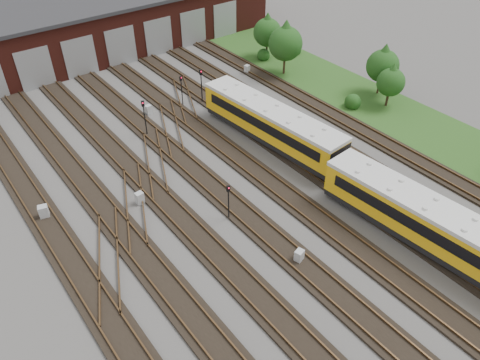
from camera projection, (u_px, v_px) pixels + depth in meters
ground at (302, 235)px, 33.25m from camera, size 120.00×120.00×0.00m
track_network at (295, 230)px, 33.47m from camera, size 30.40×70.00×0.33m
maintenance_shed at (75, 29)px, 56.24m from camera, size 51.00×12.50×6.35m
grass_verge at (369, 102)px, 48.59m from camera, size 8.00×55.00×0.05m
metro_train at (425, 221)px, 31.51m from camera, size 3.94×47.40×3.15m
signal_mast_0 at (228, 198)px, 33.35m from camera, size 0.26×0.24×3.11m
signal_mast_1 at (144, 114)px, 42.15m from camera, size 0.31×0.29×3.60m
signal_mast_2 at (181, 87)px, 46.92m from camera, size 0.27×0.25×3.16m
signal_mast_3 at (201, 82)px, 47.03m from camera, size 0.29×0.27×3.68m
relay_cabinet_0 at (44, 212)px, 34.30m from camera, size 0.80×0.73×1.12m
relay_cabinet_1 at (140, 198)px, 35.65m from camera, size 0.63×0.54×0.99m
relay_cabinet_2 at (299, 256)px, 30.97m from camera, size 0.70×0.63×0.98m
relay_cabinet_3 at (149, 110)px, 46.33m from camera, size 0.65×0.57×0.98m
relay_cabinet_4 at (247, 69)px, 53.78m from camera, size 0.68×0.62×0.95m
tree_0 at (286, 40)px, 51.46m from camera, size 3.79×3.79×6.28m
tree_1 at (267, 29)px, 55.37m from camera, size 3.33×3.33×5.52m
tree_2 at (383, 62)px, 47.90m from camera, size 3.35×3.35×5.55m
tree_3 at (391, 79)px, 46.15m from camera, size 2.80×2.80×4.63m
bush_0 at (353, 100)px, 47.24m from camera, size 1.66×1.66×1.66m
bush_1 at (264, 53)px, 56.58m from camera, size 1.55×1.55×1.55m
bush_2 at (296, 49)px, 58.04m from camera, size 1.24×1.24×1.24m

